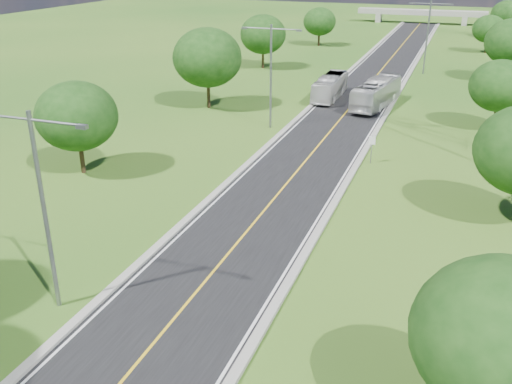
% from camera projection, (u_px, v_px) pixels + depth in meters
% --- Properties ---
extents(ground, '(260.00, 260.00, 0.00)m').
position_uv_depth(ground, '(358.00, 99.00, 68.18)').
color(ground, '#1E5016').
rests_on(ground, ground).
extents(road, '(8.00, 150.00, 0.06)m').
position_uv_depth(road, '(367.00, 88.00, 73.36)').
color(road, black).
rests_on(road, ground).
extents(curb_left, '(0.50, 150.00, 0.22)m').
position_uv_depth(curb_left, '(334.00, 85.00, 74.67)').
color(curb_left, gray).
rests_on(curb_left, ground).
extents(curb_right, '(0.50, 150.00, 0.22)m').
position_uv_depth(curb_right, '(400.00, 90.00, 71.99)').
color(curb_right, gray).
rests_on(curb_right, ground).
extents(speed_limit_sign, '(0.55, 0.09, 2.40)m').
position_uv_depth(speed_limit_sign, '(372.00, 145.00, 46.89)').
color(speed_limit_sign, slate).
rests_on(speed_limit_sign, ground).
extents(overpass, '(30.00, 3.00, 3.20)m').
position_uv_depth(overpass, '(421.00, 13.00, 136.38)').
color(overpass, gray).
rests_on(overpass, ground).
extents(streetlight_near_left, '(5.90, 0.25, 10.00)m').
position_uv_depth(streetlight_near_left, '(42.00, 196.00, 26.26)').
color(streetlight_near_left, slate).
rests_on(streetlight_near_left, ground).
extents(streetlight_mid_left, '(5.90, 0.25, 10.00)m').
position_uv_depth(streetlight_mid_left, '(271.00, 68.00, 54.78)').
color(streetlight_mid_left, slate).
rests_on(streetlight_mid_left, ground).
extents(streetlight_far_right, '(5.90, 0.25, 10.00)m').
position_uv_depth(streetlight_far_right, '(428.00, 31.00, 79.52)').
color(streetlight_far_right, slate).
rests_on(streetlight_far_right, ground).
extents(tree_lb, '(6.30, 6.30, 7.33)m').
position_uv_depth(tree_lb, '(77.00, 116.00, 43.75)').
color(tree_lb, black).
rests_on(tree_lb, ground).
extents(tree_lc, '(7.56, 7.56, 8.79)m').
position_uv_depth(tree_lc, '(207.00, 58.00, 62.08)').
color(tree_lc, black).
rests_on(tree_lc, ground).
extents(tree_ld, '(6.72, 6.72, 7.82)m').
position_uv_depth(tree_ld, '(263.00, 34.00, 83.70)').
color(tree_ld, black).
rests_on(tree_ld, ground).
extents(tree_le, '(5.88, 5.88, 6.84)m').
position_uv_depth(tree_le, '(320.00, 22.00, 103.90)').
color(tree_le, black).
rests_on(tree_le, ground).
extents(tree_ra, '(6.30, 6.30, 7.33)m').
position_uv_depth(tree_ra, '(506.00, 338.00, 18.74)').
color(tree_ra, black).
rests_on(tree_ra, ground).
extents(tree_rc, '(5.88, 5.88, 6.84)m').
position_uv_depth(tree_rc, '(500.00, 86.00, 54.84)').
color(tree_rc, black).
rests_on(tree_rc, ground).
extents(tree_re, '(5.46, 5.46, 6.35)m').
position_uv_depth(tree_re, '(489.00, 29.00, 96.60)').
color(tree_re, black).
rests_on(tree_re, ground).
extents(tree_rf, '(6.30, 6.30, 7.33)m').
position_uv_depth(tree_rf, '(507.00, 14.00, 112.54)').
color(tree_rf, black).
rests_on(tree_rf, ground).
extents(bus_outbound, '(4.22, 11.22, 3.05)m').
position_uv_depth(bus_outbound, '(376.00, 93.00, 63.88)').
color(bus_outbound, beige).
rests_on(bus_outbound, road).
extents(bus_inbound, '(2.31, 9.79, 2.73)m').
position_uv_depth(bus_inbound, '(330.00, 87.00, 67.62)').
color(bus_inbound, silver).
rests_on(bus_inbound, road).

